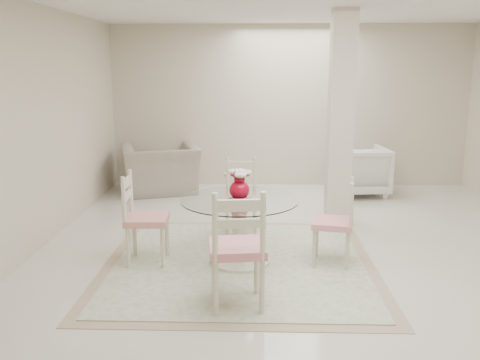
{
  "coord_description": "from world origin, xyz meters",
  "views": [
    {
      "loc": [
        -0.58,
        -5.15,
        2.01
      ],
      "look_at": [
        -0.73,
        0.03,
        0.85
      ],
      "focal_mm": 38.0,
      "sensor_mm": 36.0,
      "label": 1
    }
  ],
  "objects_px": {
    "dining_chair_north": "(241,190)",
    "dining_chair_west": "(140,212)",
    "dining_chair_south": "(238,241)",
    "armchair_white": "(359,170)",
    "dining_table": "(239,231)",
    "dining_chair_east": "(339,216)",
    "recliner_taupe": "(161,169)",
    "red_vase": "(240,185)",
    "side_table": "(239,190)",
    "column": "(340,120)"
  },
  "relations": [
    {
      "from": "dining_table",
      "to": "dining_chair_south",
      "type": "bearing_deg",
      "value": -89.05
    },
    {
      "from": "red_vase",
      "to": "dining_chair_east",
      "type": "bearing_deg",
      "value": -0.17
    },
    {
      "from": "dining_table",
      "to": "dining_chair_east",
      "type": "height_order",
      "value": "dining_chair_east"
    },
    {
      "from": "dining_table",
      "to": "recliner_taupe",
      "type": "bearing_deg",
      "value": 114.31
    },
    {
      "from": "red_vase",
      "to": "dining_chair_north",
      "type": "bearing_deg",
      "value": 90.65
    },
    {
      "from": "dining_chair_east",
      "to": "dining_chair_west",
      "type": "xyz_separation_m",
      "value": [
        -2.03,
        -0.01,
        0.03
      ]
    },
    {
      "from": "dining_chair_south",
      "to": "armchair_white",
      "type": "xyz_separation_m",
      "value": [
        1.8,
        4.03,
        -0.22
      ]
    },
    {
      "from": "dining_chair_east",
      "to": "dining_chair_west",
      "type": "bearing_deg",
      "value": -79.25
    },
    {
      "from": "red_vase",
      "to": "armchair_white",
      "type": "xyz_separation_m",
      "value": [
        1.82,
        3.01,
        -0.46
      ]
    },
    {
      "from": "dining_chair_south",
      "to": "dining_chair_west",
      "type": "bearing_deg",
      "value": -50.96
    },
    {
      "from": "column",
      "to": "side_table",
      "type": "height_order",
      "value": "column"
    },
    {
      "from": "dining_chair_east",
      "to": "armchair_white",
      "type": "bearing_deg",
      "value": 175.56
    },
    {
      "from": "column",
      "to": "recliner_taupe",
      "type": "xyz_separation_m",
      "value": [
        -2.6,
        1.57,
        -0.96
      ]
    },
    {
      "from": "dining_chair_east",
      "to": "armchair_white",
      "type": "height_order",
      "value": "dining_chair_east"
    },
    {
      "from": "recliner_taupe",
      "to": "dining_chair_east",
      "type": "bearing_deg",
      "value": 112.0
    },
    {
      "from": "column",
      "to": "dining_chair_east",
      "type": "bearing_deg",
      "value": -98.46
    },
    {
      "from": "dining_table",
      "to": "red_vase",
      "type": "relative_size",
      "value": 3.8
    },
    {
      "from": "dining_chair_south",
      "to": "armchair_white",
      "type": "relative_size",
      "value": 1.36
    },
    {
      "from": "armchair_white",
      "to": "dining_chair_north",
      "type": "bearing_deg",
      "value": 41.31
    },
    {
      "from": "recliner_taupe",
      "to": "armchair_white",
      "type": "xyz_separation_m",
      "value": [
        3.19,
        -0.03,
        0.0
      ]
    },
    {
      "from": "armchair_white",
      "to": "side_table",
      "type": "relative_size",
      "value": 1.83
    },
    {
      "from": "red_vase",
      "to": "dining_chair_east",
      "type": "relative_size",
      "value": 0.32
    },
    {
      "from": "column",
      "to": "dining_table",
      "type": "distance_m",
      "value": 2.16
    },
    {
      "from": "side_table",
      "to": "red_vase",
      "type": "bearing_deg",
      "value": -88.01
    },
    {
      "from": "dining_table",
      "to": "armchair_white",
      "type": "relative_size",
      "value": 1.4
    },
    {
      "from": "dining_chair_south",
      "to": "dining_chair_north",
      "type": "bearing_deg",
      "value": -95.81
    },
    {
      "from": "dining_chair_north",
      "to": "dining_chair_west",
      "type": "xyz_separation_m",
      "value": [
        -1.01,
        -1.03,
        0.02
      ]
    },
    {
      "from": "red_vase",
      "to": "armchair_white",
      "type": "height_order",
      "value": "red_vase"
    },
    {
      "from": "dining_chair_east",
      "to": "armchair_white",
      "type": "xyz_separation_m",
      "value": [
        0.8,
        3.01,
        -0.14
      ]
    },
    {
      "from": "dining_table",
      "to": "dining_chair_south",
      "type": "relative_size",
      "value": 1.03
    },
    {
      "from": "dining_chair_north",
      "to": "recliner_taupe",
      "type": "xyz_separation_m",
      "value": [
        -1.36,
        2.02,
        -0.15
      ]
    },
    {
      "from": "red_vase",
      "to": "side_table",
      "type": "height_order",
      "value": "red_vase"
    },
    {
      "from": "column",
      "to": "dining_table",
      "type": "bearing_deg",
      "value": -130.03
    },
    {
      "from": "side_table",
      "to": "dining_table",
      "type": "bearing_deg",
      "value": -88.03
    },
    {
      "from": "dining_chair_west",
      "to": "side_table",
      "type": "distance_m",
      "value": 2.59
    },
    {
      "from": "column",
      "to": "dining_chair_south",
      "type": "xyz_separation_m",
      "value": [
        -1.22,
        -2.49,
        -0.74
      ]
    },
    {
      "from": "red_vase",
      "to": "side_table",
      "type": "bearing_deg",
      "value": 91.99
    },
    {
      "from": "dining_chair_south",
      "to": "side_table",
      "type": "height_order",
      "value": "dining_chair_south"
    },
    {
      "from": "dining_chair_north",
      "to": "dining_chair_west",
      "type": "relative_size",
      "value": 0.96
    },
    {
      "from": "dining_chair_east",
      "to": "dining_chair_north",
      "type": "relative_size",
      "value": 0.98
    },
    {
      "from": "dining_table",
      "to": "side_table",
      "type": "bearing_deg",
      "value": 91.97
    },
    {
      "from": "column",
      "to": "dining_chair_north",
      "type": "bearing_deg",
      "value": -160.06
    },
    {
      "from": "recliner_taupe",
      "to": "column",
      "type": "bearing_deg",
      "value": 132.8
    },
    {
      "from": "dining_table",
      "to": "dining_chair_south",
      "type": "xyz_separation_m",
      "value": [
        0.02,
        -1.02,
        0.26
      ]
    },
    {
      "from": "dining_chair_east",
      "to": "dining_chair_north",
      "type": "height_order",
      "value": "dining_chair_north"
    },
    {
      "from": "dining_chair_east",
      "to": "dining_chair_south",
      "type": "xyz_separation_m",
      "value": [
        -1.0,
        -1.02,
        0.09
      ]
    },
    {
      "from": "dining_table",
      "to": "dining_chair_north",
      "type": "distance_m",
      "value": 1.03
    },
    {
      "from": "dining_chair_east",
      "to": "recliner_taupe",
      "type": "xyz_separation_m",
      "value": [
        -2.39,
        3.04,
        -0.14
      ]
    },
    {
      "from": "dining_chair_north",
      "to": "armchair_white",
      "type": "distance_m",
      "value": 2.71
    },
    {
      "from": "dining_chair_west",
      "to": "recliner_taupe",
      "type": "height_order",
      "value": "dining_chair_west"
    }
  ]
}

